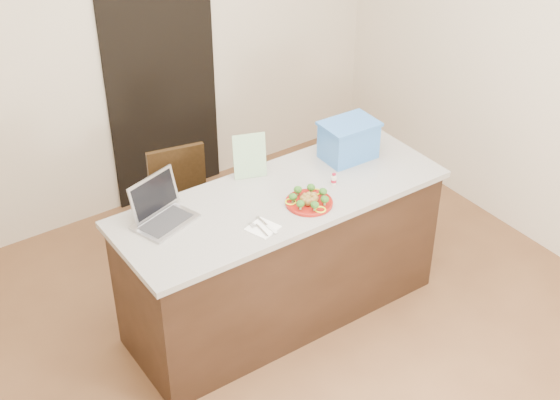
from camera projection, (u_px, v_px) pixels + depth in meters
ground at (304, 333)px, 5.00m from camera, size 4.00×4.00×0.00m
room_shell at (309, 106)px, 4.10m from camera, size 4.00×4.00×4.00m
doorway at (162, 78)px, 5.85m from camera, size 0.90×0.02×2.00m
island at (282, 256)px, 4.91m from camera, size 2.06×0.76×0.92m
plate at (309, 202)px, 4.58m from camera, size 0.28×0.28×0.02m
meatballs at (309, 198)px, 4.57m from camera, size 0.11×0.11×0.04m
broccoli at (309, 196)px, 4.55m from camera, size 0.23×0.24×0.04m
pepper_rings at (309, 201)px, 4.57m from camera, size 0.26×0.23×0.01m
napkin at (263, 228)px, 4.38m from camera, size 0.19×0.19×0.01m
fork at (259, 227)px, 4.37m from camera, size 0.04×0.17×0.00m
knife at (269, 227)px, 4.38m from camera, size 0.02×0.20×0.01m
yogurt_bottle at (334, 180)px, 4.75m from camera, size 0.03×0.03×0.07m
laptop at (160, 209)px, 4.43m from camera, size 0.40×0.37×0.24m
leaflet at (250, 156)px, 4.76m from camera, size 0.21×0.11×0.29m
blue_box at (349, 140)px, 4.96m from camera, size 0.36×0.26×0.25m
chair at (186, 203)px, 5.34m from camera, size 0.47×0.47×0.89m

